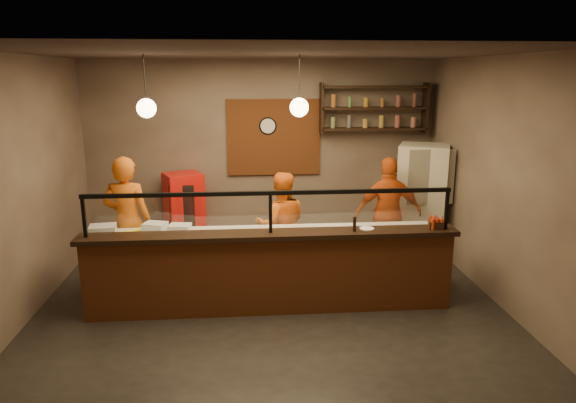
{
  "coord_description": "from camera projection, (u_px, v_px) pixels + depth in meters",
  "views": [
    {
      "loc": [
        -0.29,
        -6.35,
        2.96
      ],
      "look_at": [
        0.27,
        0.3,
        1.3
      ],
      "focal_mm": 32.0,
      "sensor_mm": 36.0,
      "label": 1
    }
  ],
  "objects": [
    {
      "name": "wall_back",
      "position": [
        262.0,
        155.0,
        8.91
      ],
      "size": [
        6.0,
        0.0,
        6.0
      ],
      "primitive_type": "plane",
      "rotation": [
        1.57,
        0.0,
        0.0
      ],
      "color": "#7C6A5B",
      "rests_on": "floor"
    },
    {
      "name": "wall_clock",
      "position": [
        268.0,
        126.0,
        8.76
      ],
      "size": [
        0.3,
        0.04,
        0.3
      ],
      "primitive_type": "cylinder",
      "rotation": [
        1.57,
        0.0,
        0.0
      ],
      "color": "black",
      "rests_on": "wall_back"
    },
    {
      "name": "prep_tub_a",
      "position": [
        180.0,
        230.0,
        6.76
      ],
      "size": [
        0.3,
        0.26,
        0.14
      ],
      "primitive_type": "cube",
      "rotation": [
        0.0,
        0.0,
        -0.14
      ],
      "color": "silver",
      "rests_on": "worktop"
    },
    {
      "name": "cook_left",
      "position": [
        128.0,
        221.0,
        7.27
      ],
      "size": [
        0.73,
        0.53,
        1.87
      ],
      "primitive_type": "imported",
      "rotation": [
        0.0,
        0.0,
        3.01
      ],
      "color": "#CE5D13",
      "rests_on": "floor"
    },
    {
      "name": "cook_mid",
      "position": [
        281.0,
        225.0,
        7.57
      ],
      "size": [
        0.8,
        0.63,
        1.59
      ],
      "primitive_type": "imported",
      "rotation": [
        0.0,
        0.0,
        3.18
      ],
      "color": "orange",
      "rests_on": "floor"
    },
    {
      "name": "cook_right",
      "position": [
        389.0,
        213.0,
        7.92
      ],
      "size": [
        1.04,
        0.48,
        1.74
      ],
      "primitive_type": "imported",
      "rotation": [
        0.0,
        0.0,
        3.09
      ],
      "color": "#CE4E13",
      "rests_on": "floor"
    },
    {
      "name": "wall_right",
      "position": [
        497.0,
        181.0,
        6.74
      ],
      "size": [
        0.0,
        5.0,
        5.0
      ],
      "primitive_type": "plane",
      "rotation": [
        1.57,
        0.0,
        -1.57
      ],
      "color": "#7C6A5B",
      "rests_on": "floor"
    },
    {
      "name": "pepper_mill",
      "position": [
        354.0,
        224.0,
        6.36
      ],
      "size": [
        0.05,
        0.05,
        0.18
      ],
      "primitive_type": "cylinder",
      "rotation": [
        0.0,
        0.0,
        -0.31
      ],
      "color": "black",
      "rests_on": "counter_ledge"
    },
    {
      "name": "wall_shelving",
      "position": [
        374.0,
        108.0,
        8.7
      ],
      "size": [
        1.84,
        0.28,
        0.85
      ],
      "color": "black",
      "rests_on": "wall_back"
    },
    {
      "name": "condiment_caddy",
      "position": [
        436.0,
        225.0,
        6.48
      ],
      "size": [
        0.19,
        0.16,
        0.1
      ],
      "primitive_type": "cube",
      "rotation": [
        0.0,
        0.0,
        -0.16
      ],
      "color": "black",
      "rests_on": "counter_ledge"
    },
    {
      "name": "small_plate",
      "position": [
        367.0,
        228.0,
        6.47
      ],
      "size": [
        0.21,
        0.21,
        0.01
      ],
      "primitive_type": "cylinder",
      "rotation": [
        0.0,
        0.0,
        0.18
      ],
      "color": "white",
      "rests_on": "counter_ledge"
    },
    {
      "name": "red_cooler",
      "position": [
        184.0,
        213.0,
        8.69
      ],
      "size": [
        0.75,
        0.72,
        1.36
      ],
      "primitive_type": "cube",
      "rotation": [
        0.0,
        0.0,
        0.42
      ],
      "color": "red",
      "rests_on": "floor"
    },
    {
      "name": "worktop",
      "position": [
        269.0,
        234.0,
        6.86
      ],
      "size": [
        4.6,
        0.75,
        0.05
      ],
      "primitive_type": "cube",
      "color": "white",
      "rests_on": "worktop_cabinet"
    },
    {
      "name": "wall_left",
      "position": [
        23.0,
        189.0,
        6.25
      ],
      "size": [
        0.0,
        5.0,
        5.0
      ],
      "primitive_type": "plane",
      "rotation": [
        1.57,
        0.0,
        1.57
      ],
      "color": "#7C6A5B",
      "rests_on": "floor"
    },
    {
      "name": "worktop_cabinet",
      "position": [
        269.0,
        266.0,
        6.97
      ],
      "size": [
        4.6,
        0.75,
        0.85
      ],
      "primitive_type": "cube",
      "color": "gray",
      "rests_on": "floor"
    },
    {
      "name": "fridge",
      "position": [
        422.0,
        200.0,
        8.48
      ],
      "size": [
        0.99,
        0.96,
        1.86
      ],
      "primitive_type": "cube",
      "rotation": [
        0.0,
        0.0,
        -0.39
      ],
      "color": "beige",
      "rests_on": "floor"
    },
    {
      "name": "rolling_pin",
      "position": [
        128.0,
        233.0,
        6.76
      ],
      "size": [
        0.32,
        0.24,
        0.06
      ],
      "primitive_type": "cylinder",
      "rotation": [
        0.0,
        1.57,
        0.6
      ],
      "color": "yellow",
      "rests_on": "worktop"
    },
    {
      "name": "pendant_right",
      "position": [
        299.0,
        107.0,
        6.49
      ],
      "size": [
        0.24,
        0.24,
        0.77
      ],
      "color": "black",
      "rests_on": "ceiling"
    },
    {
      "name": "ceiling",
      "position": [
        268.0,
        53.0,
        6.11
      ],
      "size": [
        6.0,
        6.0,
        0.0
      ],
      "primitive_type": "plane",
      "rotation": [
        3.14,
        0.0,
        0.0
      ],
      "color": "#3C312E",
      "rests_on": "wall_back"
    },
    {
      "name": "service_counter",
      "position": [
        271.0,
        275.0,
        6.47
      ],
      "size": [
        4.6,
        0.25,
        1.0
      ],
      "primitive_type": "cube",
      "color": "brown",
      "rests_on": "floor"
    },
    {
      "name": "wall_front",
      "position": [
        284.0,
        250.0,
        4.08
      ],
      "size": [
        6.0,
        0.0,
        6.0
      ],
      "primitive_type": "plane",
      "rotation": [
        -1.57,
        0.0,
        0.0
      ],
      "color": "#7C6A5B",
      "rests_on": "floor"
    },
    {
      "name": "pizza_dough",
      "position": [
        335.0,
        230.0,
        6.93
      ],
      "size": [
        0.61,
        0.61,
        0.01
      ],
      "primitive_type": "cylinder",
      "rotation": [
        0.0,
        0.0,
        -0.06
      ],
      "color": "#EFE2CA",
      "rests_on": "worktop"
    },
    {
      "name": "floor",
      "position": [
        270.0,
        301.0,
        6.88
      ],
      "size": [
        6.0,
        6.0,
        0.0
      ],
      "primitive_type": "plane",
      "color": "black",
      "rests_on": "ground"
    },
    {
      "name": "counter_ledge",
      "position": [
        271.0,
        235.0,
        6.34
      ],
      "size": [
        4.7,
        0.37,
        0.06
      ],
      "primitive_type": "cube",
      "color": "black",
      "rests_on": "service_counter"
    },
    {
      "name": "brick_patch",
      "position": [
        274.0,
        137.0,
        8.83
      ],
      "size": [
        1.6,
        0.04,
        1.3
      ],
      "primitive_type": "cube",
      "color": "brown",
      "rests_on": "wall_back"
    },
    {
      "name": "prep_tub_b",
      "position": [
        155.0,
        228.0,
        6.82
      ],
      "size": [
        0.34,
        0.31,
        0.14
      ],
      "primitive_type": "cube",
      "rotation": [
        0.0,
        0.0,
        -0.31
      ],
      "color": "white",
      "rests_on": "worktop"
    },
    {
      "name": "sneeze_guard",
      "position": [
        270.0,
        208.0,
        6.26
      ],
      "size": [
        4.5,
        0.05,
        0.52
      ],
      "color": "white",
      "rests_on": "counter_ledge"
    },
    {
      "name": "prep_tub_c",
      "position": [
        103.0,
        232.0,
        6.63
      ],
      "size": [
        0.36,
        0.31,
        0.16
      ],
      "primitive_type": "cube",
      "rotation": [
        0.0,
        0.0,
        0.15
      ],
      "color": "silver",
      "rests_on": "worktop"
    },
    {
      "name": "pendant_left",
      "position": [
        146.0,
        108.0,
        6.33
      ],
      "size": [
        0.24,
        0.24,
        0.77
      ],
      "color": "black",
      "rests_on": "ceiling"
    }
  ]
}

